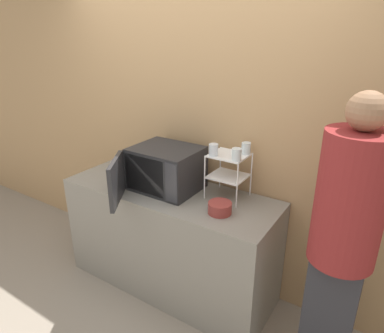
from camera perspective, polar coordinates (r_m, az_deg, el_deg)
name	(u,v)px	position (r m, az deg, el deg)	size (l,w,h in m)	color
ground_plane	(148,304)	(3.04, -7.30, -21.78)	(12.00, 12.00, 0.00)	gray
wall_back	(193,132)	(2.86, 0.14, 5.78)	(8.00, 0.06, 2.60)	tan
counter	(170,239)	(2.95, -3.71, -11.94)	(1.77, 0.63, 0.90)	gray
microwave	(164,169)	(2.70, -4.67, -0.40)	(0.54, 0.78, 0.34)	#262628
dish_rack	(229,167)	(2.54, 6.11, -0.02)	(0.28, 0.25, 0.34)	white
glass_front_left	(213,150)	(2.46, 3.59, 2.81)	(0.07, 0.07, 0.09)	silver
glass_back_right	(246,148)	(2.52, 8.99, 3.03)	(0.07, 0.07, 0.09)	silver
glass_front_right	(237,154)	(2.38, 7.44, 2.03)	(0.07, 0.07, 0.09)	silver
bowl	(220,208)	(2.39, 4.66, -6.91)	(0.17, 0.17, 0.08)	maroon
person	(344,234)	(2.13, 23.98, -10.20)	(0.37, 0.37, 1.82)	#2D2D33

